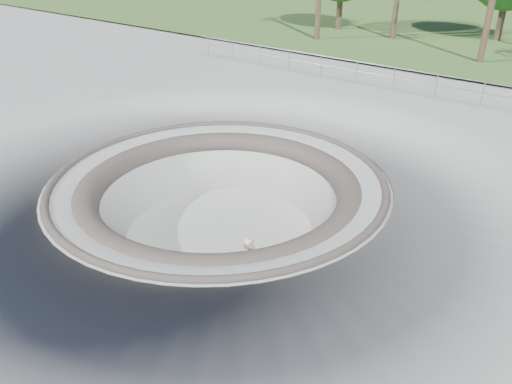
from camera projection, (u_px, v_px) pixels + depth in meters
ground at (219, 179)px, 15.22m from camera, size 180.00×180.00×0.00m
skate_bowl at (221, 230)px, 16.07m from camera, size 14.00×14.00×4.10m
safety_railing at (394, 78)px, 23.16m from camera, size 25.00×0.06×1.03m
skateboard at (250, 291)px, 13.33m from camera, size 0.89×0.38×0.09m
skater at (250, 265)px, 12.95m from camera, size 0.50×0.66×1.64m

